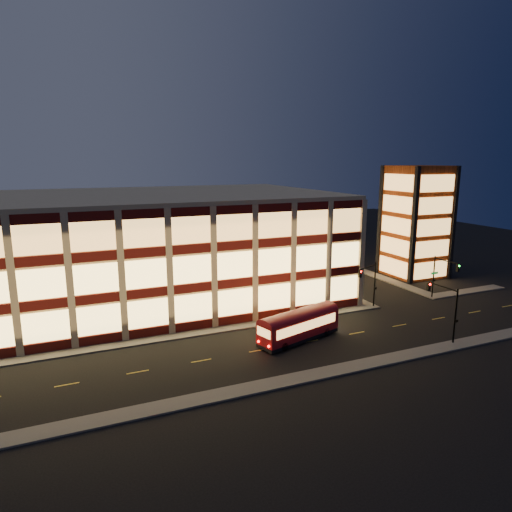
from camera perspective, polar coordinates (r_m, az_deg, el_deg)
name	(u,v)px	position (r m, az deg, el deg)	size (l,w,h in m)	color
ground	(203,336)	(51.11, -6.64, -9.89)	(200.00, 200.00, 0.00)	black
sidewalk_office_south	(174,336)	(51.29, -10.22, -9.84)	(54.00, 2.00, 0.15)	#514F4C
sidewalk_office_east	(308,278)	(74.76, 6.57, -2.73)	(2.00, 30.00, 0.15)	#514F4C
sidewalk_tower_south	(465,292)	(73.28, 24.66, -4.07)	(14.00, 2.00, 0.15)	#514F4C
sidewalk_tower_west	(364,271)	(80.69, 13.36, -1.88)	(2.00, 30.00, 0.15)	#514F4C
sidewalk_near	(248,389)	(39.93, -0.98, -16.27)	(100.00, 2.00, 0.15)	#514F4C
office_building	(145,247)	(64.39, -13.67, 1.16)	(50.45, 30.45, 14.50)	tan
stair_tower	(416,222)	(79.03, 19.34, 4.07)	(8.60, 8.60, 18.00)	#8C3814
traffic_signal_far	(370,279)	(59.84, 14.01, -2.75)	(3.79, 1.87, 6.00)	black
traffic_signal_right	(442,272)	(66.59, 22.23, -1.82)	(1.20, 4.37, 6.00)	black
traffic_signal_near	(445,302)	(52.63, 22.59, -5.35)	(0.32, 4.45, 6.00)	black
trolley_bus	(299,324)	(49.27, 5.39, -8.40)	(10.17, 5.14, 3.34)	maroon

